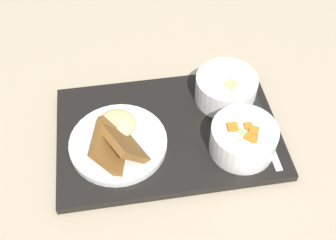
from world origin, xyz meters
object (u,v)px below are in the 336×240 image
(bowl_salad, at_px, (243,138))
(bowl_soup, at_px, (226,87))
(plate_main, at_px, (118,140))
(knife, at_px, (259,116))
(spoon, at_px, (247,121))

(bowl_salad, xyz_separation_m, bowl_soup, (0.02, -0.13, -0.00))
(plate_main, distance_m, knife, 0.29)
(bowl_soup, distance_m, knife, 0.09)
(bowl_salad, bearing_deg, bowl_soup, -82.10)
(knife, bearing_deg, bowl_soup, -140.70)
(bowl_soup, height_order, plate_main, plate_main)
(knife, bearing_deg, plate_main, -85.37)
(plate_main, xyz_separation_m, spoon, (-0.26, -0.06, -0.02))
(knife, xyz_separation_m, spoon, (0.03, 0.01, -0.00))
(spoon, bearing_deg, bowl_salad, -26.96)
(bowl_salad, xyz_separation_m, spoon, (-0.02, -0.07, -0.03))
(knife, distance_m, spoon, 0.03)
(plate_main, bearing_deg, spoon, -167.93)
(bowl_soup, xyz_separation_m, spoon, (-0.04, 0.07, -0.03))
(bowl_soup, height_order, knife, bowl_soup)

